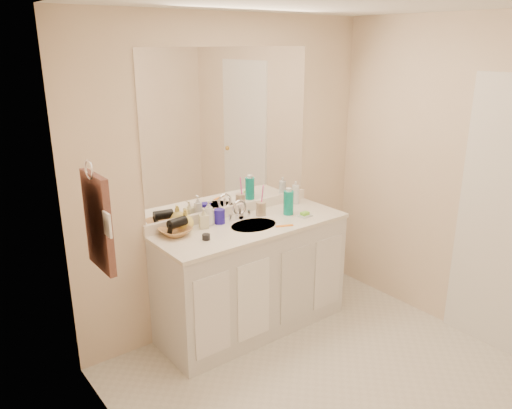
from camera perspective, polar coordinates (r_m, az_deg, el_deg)
The scene contains 27 objects.
floor at distance 3.55m, azimuth 10.30°, elevation -20.44°, with size 2.60×2.60×0.00m, color silver.
wall_back at distance 3.89m, azimuth -2.92°, elevation 3.29°, with size 2.60×0.02×2.40m, color beige.
wall_left at distance 2.21m, azimuth -11.52°, elevation -8.97°, with size 0.02×2.60×2.40m, color beige.
wall_right at distance 4.00m, azimuth 24.01°, elevation 2.13°, with size 0.02×2.60×2.40m, color beige.
vanity_cabinet at distance 3.95m, azimuth -0.45°, elevation -8.46°, with size 1.50×0.55×0.85m, color silver.
countertop at distance 3.78m, azimuth -0.46°, elevation -2.48°, with size 1.52×0.57×0.03m, color white.
backsplash at distance 3.96m, azimuth -2.74°, elevation -0.68°, with size 1.52×0.03×0.08m, color white.
sink_basin at distance 3.76m, azimuth -0.28°, elevation -2.52°, with size 0.37×0.37×0.02m, color #B9ADA2.
faucet at distance 3.87m, azimuth -1.89°, elevation -0.85°, with size 0.02×0.02×0.11m, color silver.
mirror at distance 3.81m, azimuth -2.96°, elevation 8.51°, with size 1.48×0.01×1.20m, color white.
blue_mug at distance 3.78m, azimuth -4.18°, elevation -1.36°, with size 0.08×0.08×0.11m, color #2217A1.
tan_cup at distance 3.95m, azimuth 0.58°, elevation -0.48°, with size 0.08×0.08×0.11m, color tan.
toothbrush at distance 3.93m, azimuth 0.70°, elevation 0.88°, with size 0.01×0.01×0.20m, color #FF43BA.
mouthwash_bottle at distance 3.97m, azimuth 3.73°, elevation 0.20°, with size 0.08×0.08×0.19m, color #0B8E7D.
clear_pump_bottle at distance 4.24m, azimuth 4.53°, elevation 1.14°, with size 0.06×0.06×0.16m, color silver.
soap_dish at distance 3.95m, azimuth 5.61°, elevation -1.28°, with size 0.10×0.08×0.01m, color silver.
green_soap at distance 3.95m, azimuth 5.61°, elevation -1.02°, with size 0.06×0.05×0.02m, color #76D634.
orange_comb at distance 3.74m, azimuth 3.27°, elevation -2.44°, with size 0.13×0.03×0.01m, color orange.
dark_jar at distance 3.49m, azimuth -5.72°, elevation -3.71°, with size 0.06×0.06×0.04m, color black.
soap_bottle_white at distance 3.74m, azimuth -5.40°, elevation -0.97°, with size 0.07×0.07×0.19m, color white.
soap_bottle_cream at distance 3.70m, azimuth -6.00°, elevation -1.55°, with size 0.07×0.07×0.15m, color beige.
soap_bottle_yellow at distance 3.67m, azimuth -8.05°, elevation -1.76°, with size 0.12×0.12×0.15m, color #DCC455.
wicker_basket at distance 3.60m, azimuth -9.21°, elevation -3.07°, with size 0.22×0.22×0.05m, color #A97644.
hair_dryer at distance 3.59m, azimuth -8.98°, elevation -2.06°, with size 0.07×0.07×0.14m, color black.
towel_ring at distance 2.79m, azimuth -18.57°, elevation 3.80°, with size 0.11×0.11×0.01m, color silver.
hand_towel at distance 2.88m, azimuth -17.60°, elevation -1.93°, with size 0.04×0.32×0.55m, color #4B2E28.
switch_plate at distance 2.68m, azimuth -16.63°, elevation -2.20°, with size 0.01×0.09×0.13m, color white.
Camera 1 is at (-2.13, -1.80, 2.20)m, focal length 35.00 mm.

